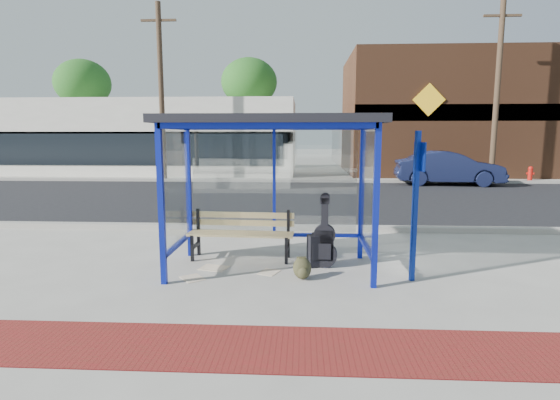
# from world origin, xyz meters

# --- Properties ---
(ground) EXTENTS (120.00, 120.00, 0.00)m
(ground) POSITION_xyz_m (0.00, 0.00, 0.00)
(ground) COLOR #B2ADA0
(ground) RESTS_ON ground
(brick_paver_strip) EXTENTS (60.00, 1.00, 0.01)m
(brick_paver_strip) POSITION_xyz_m (0.00, -2.60, 0.01)
(brick_paver_strip) COLOR maroon
(brick_paver_strip) RESTS_ON ground
(curb_near) EXTENTS (60.00, 0.25, 0.12)m
(curb_near) POSITION_xyz_m (0.00, 2.90, 0.06)
(curb_near) COLOR gray
(curb_near) RESTS_ON ground
(street_asphalt) EXTENTS (60.00, 10.00, 0.00)m
(street_asphalt) POSITION_xyz_m (0.00, 8.00, 0.00)
(street_asphalt) COLOR black
(street_asphalt) RESTS_ON ground
(curb_far) EXTENTS (60.00, 0.25, 0.12)m
(curb_far) POSITION_xyz_m (0.00, 13.10, 0.06)
(curb_far) COLOR gray
(curb_far) RESTS_ON ground
(far_sidewalk) EXTENTS (60.00, 4.00, 0.01)m
(far_sidewalk) POSITION_xyz_m (0.00, 15.00, 0.00)
(far_sidewalk) COLOR #B2ADA0
(far_sidewalk) RESTS_ON ground
(bus_shelter) EXTENTS (3.30, 1.80, 2.42)m
(bus_shelter) POSITION_xyz_m (0.00, 0.07, 2.07)
(bus_shelter) COLOR #0E1C9E
(bus_shelter) RESTS_ON ground
(storefront_white) EXTENTS (18.00, 6.04, 4.00)m
(storefront_white) POSITION_xyz_m (-9.00, 17.99, 2.00)
(storefront_white) COLOR silver
(storefront_white) RESTS_ON ground
(storefront_brown) EXTENTS (10.00, 7.08, 6.40)m
(storefront_brown) POSITION_xyz_m (8.00, 18.49, 3.20)
(storefront_brown) COLOR #59331E
(storefront_brown) RESTS_ON ground
(tree_left) EXTENTS (3.60, 3.60, 7.03)m
(tree_left) POSITION_xyz_m (-14.00, 22.00, 5.45)
(tree_left) COLOR #4C3826
(tree_left) RESTS_ON ground
(tree_mid) EXTENTS (3.60, 3.60, 7.03)m
(tree_mid) POSITION_xyz_m (-3.00, 22.00, 5.45)
(tree_mid) COLOR #4C3826
(tree_mid) RESTS_ON ground
(tree_right) EXTENTS (3.60, 3.60, 7.03)m
(tree_right) POSITION_xyz_m (12.50, 22.00, 5.45)
(tree_right) COLOR #4C3826
(tree_right) RESTS_ON ground
(utility_pole_west) EXTENTS (1.60, 0.24, 8.00)m
(utility_pole_west) POSITION_xyz_m (-6.00, 13.40, 4.11)
(utility_pole_west) COLOR #4C3826
(utility_pole_west) RESTS_ON ground
(utility_pole_east) EXTENTS (1.60, 0.24, 8.00)m
(utility_pole_east) POSITION_xyz_m (9.00, 13.40, 4.11)
(utility_pole_east) COLOR #4C3826
(utility_pole_east) RESTS_ON ground
(bench) EXTENTS (1.83, 0.53, 0.85)m
(bench) POSITION_xyz_m (-0.56, 0.61, 0.48)
(bench) COLOR black
(bench) RESTS_ON ground
(guitar_bag) EXTENTS (0.43, 0.16, 1.15)m
(guitar_bag) POSITION_xyz_m (0.85, 0.17, 0.42)
(guitar_bag) COLOR black
(guitar_bag) RESTS_ON ground
(suitcase) EXTENTS (0.38, 0.30, 0.57)m
(suitcase) POSITION_xyz_m (0.75, 0.22, 0.26)
(suitcase) COLOR black
(suitcase) RESTS_ON ground
(backpack) EXTENTS (0.31, 0.29, 0.33)m
(backpack) POSITION_xyz_m (0.50, -0.44, 0.16)
(backpack) COLOR #32301C
(backpack) RESTS_ON ground
(sign_post) EXTENTS (0.13, 0.26, 2.19)m
(sign_post) POSITION_xyz_m (2.12, -0.41, 1.23)
(sign_post) COLOR navy
(sign_post) RESTS_ON ground
(newspaper_a) EXTENTS (0.50, 0.44, 0.01)m
(newspaper_a) POSITION_xyz_m (-0.93, 0.02, 0.00)
(newspaper_a) COLOR white
(newspaper_a) RESTS_ON ground
(newspaper_b) EXTENTS (0.45, 0.47, 0.01)m
(newspaper_b) POSITION_xyz_m (-1.15, -0.50, 0.00)
(newspaper_b) COLOR white
(newspaper_b) RESTS_ON ground
(newspaper_c) EXTENTS (0.38, 0.42, 0.01)m
(newspaper_c) POSITION_xyz_m (-0.03, -0.15, 0.00)
(newspaper_c) COLOR white
(newspaper_c) RESTS_ON ground
(parked_car) EXTENTS (4.52, 1.91, 1.45)m
(parked_car) POSITION_xyz_m (6.74, 12.30, 0.73)
(parked_car) COLOR #161D3F
(parked_car) RESTS_ON ground
(fire_hydrant) EXTENTS (0.33, 0.22, 0.73)m
(fire_hydrant) POSITION_xyz_m (10.85, 13.66, 0.40)
(fire_hydrant) COLOR red
(fire_hydrant) RESTS_ON ground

